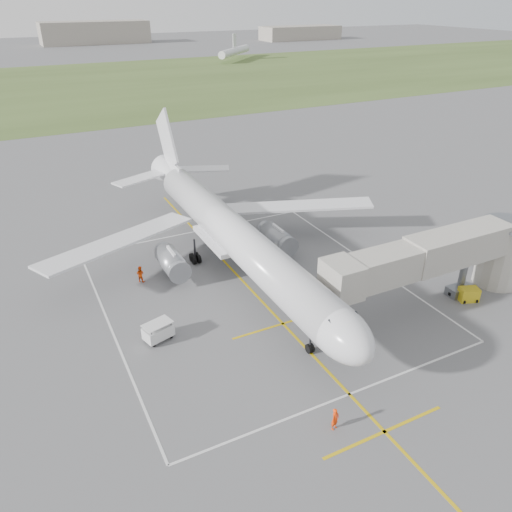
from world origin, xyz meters
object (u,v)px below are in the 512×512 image
airliner (232,234)px  ramp_worker_wing (140,274)px  jet_bridge (450,257)px  baggage_cart (158,331)px  ramp_worker_nose (335,419)px  gpu_unit (469,294)px

airliner → ramp_worker_wing: (-9.41, 2.34, -3.51)m
jet_bridge → baggage_cart: 27.40m
airliner → jet_bridge: 21.22m
jet_bridge → ramp_worker_nose: jet_bridge is taller
jet_bridge → baggage_cart: jet_bridge is taller
gpu_unit → ramp_worker_nose: 22.08m
gpu_unit → baggage_cart: baggage_cart is taller
airliner → gpu_unit: bearing=-40.8°
airliner → ramp_worker_wing: airliner is taller
ramp_worker_wing → ramp_worker_nose: bearing=145.4°
gpu_unit → ramp_worker_wing: bearing=166.9°
airliner → baggage_cart: bearing=-143.2°
airliner → jet_bridge: airliner is taller
baggage_cart → ramp_worker_wing: size_ratio=1.55×
airliner → jet_bridge: (15.72, -14.25, 0.35)m
gpu_unit → ramp_worker_nose: bearing=-140.2°
jet_bridge → ramp_worker_nose: 20.90m
jet_bridge → ramp_worker_wing: 30.36m
gpu_unit → baggage_cart: size_ratio=0.76×
airliner → baggage_cart: (-10.66, -7.96, -3.53)m
airliner → baggage_cart: airliner is taller
airliner → ramp_worker_nose: size_ratio=27.17×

